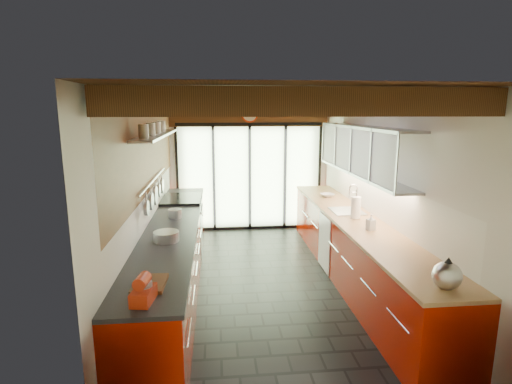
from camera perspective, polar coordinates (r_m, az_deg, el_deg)
The scene contains 18 objects.
ground at distance 5.83m, azimuth 1.45°, elevation -12.91°, with size 5.50×5.50×0.00m, color black.
room_shell at distance 5.36m, azimuth 1.53°, elevation 3.40°, with size 5.50×5.50×5.50m.
ceiling_beams at distance 5.68m, azimuth 1.09°, elevation 12.04°, with size 3.14×5.06×4.90m.
glass_door at distance 8.02m, azimuth -0.92°, elevation 6.17°, with size 2.95×0.10×2.90m.
left_counter at distance 5.64m, azimuth -11.64°, elevation -8.94°, with size 0.68×5.00×0.92m.
range_stove at distance 7.01m, azimuth -10.48°, elevation -4.72°, with size 0.66×0.90×0.97m.
right_counter at distance 5.94m, azimuth 13.87°, elevation -7.98°, with size 0.68×5.00×0.92m.
sink_assembly at distance 6.17m, azimuth 12.98°, elevation -2.38°, with size 0.45×0.52×0.43m.
upper_cabinets_right at distance 5.97m, azimuth 14.98°, elevation 5.75°, with size 0.34×3.00×3.00m.
left_wall_fixtures at distance 5.53m, azimuth -14.04°, elevation 5.31°, with size 0.28×2.60×0.96m.
stand_mixer at distance 3.38m, azimuth -15.79°, elevation -13.41°, with size 0.19×0.28×0.24m.
pot_large at distance 5.79m, azimuth -11.49°, elevation -3.00°, with size 0.19×0.19×0.12m, color silver.
pot_small at distance 4.79m, azimuth -12.70°, elevation -6.19°, with size 0.30×0.30×0.11m, color silver.
cutting_board at distance 3.68m, azimuth -14.92°, elevation -12.55°, with size 0.27×0.38×0.03m, color brown.
kettle at distance 3.84m, azimuth 25.65°, elevation -10.52°, with size 0.30×0.33×0.29m.
paper_towel at distance 5.78m, azimuth 14.07°, elevation -2.19°, with size 0.17×0.17×0.37m.
soap_bottle at distance 5.29m, azimuth 16.10°, elevation -4.15°, with size 0.09×0.10×0.21m, color silver.
bowl at distance 7.14m, azimuth 10.17°, elevation -0.46°, with size 0.23×0.23×0.06m, color silver.
Camera 1 is at (-0.68, -5.26, 2.42)m, focal length 28.00 mm.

